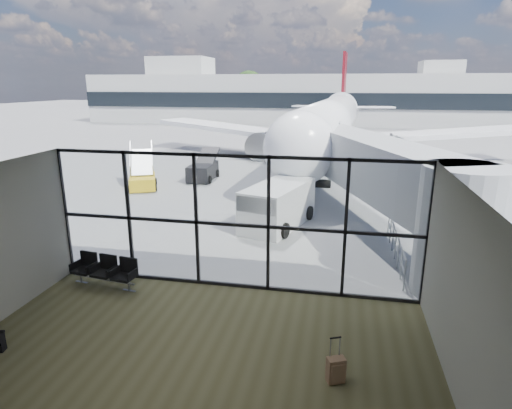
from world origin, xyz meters
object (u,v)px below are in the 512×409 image
(seating_row, at_px, (106,269))
(belt_loader, at_px, (203,170))
(suitcase, at_px, (336,370))
(airliner, at_px, (330,122))
(mobile_stairs, at_px, (143,180))
(service_van, at_px, (277,205))

(seating_row, distance_m, belt_loader, 16.65)
(suitcase, height_order, airliner, airliner)
(seating_row, bearing_deg, suitcase, -16.59)
(seating_row, distance_m, mobile_stairs, 14.19)
(suitcase, distance_m, mobile_stairs, 21.04)
(belt_loader, bearing_deg, mobile_stairs, -135.57)
(suitcase, bearing_deg, belt_loader, 92.09)
(seating_row, height_order, service_van, service_van)
(service_van, distance_m, mobile_stairs, 11.41)
(airliner, relative_size, service_van, 8.11)
(seating_row, distance_m, suitcase, 8.46)
(suitcase, height_order, belt_loader, belt_loader)
(seating_row, relative_size, service_van, 0.47)
(belt_loader, bearing_deg, airliner, 52.87)
(suitcase, bearing_deg, mobile_stairs, 103.55)
(seating_row, bearing_deg, belt_loader, 104.52)
(seating_row, bearing_deg, mobile_stairs, 118.50)
(mobile_stairs, bearing_deg, airliner, 29.09)
(seating_row, xyz_separation_m, airliner, (6.42, 28.65, 2.60))
(suitcase, bearing_deg, service_van, 81.79)
(suitcase, bearing_deg, seating_row, 131.98)
(suitcase, xyz_separation_m, mobile_stairs, (-12.74, 16.75, 0.22))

